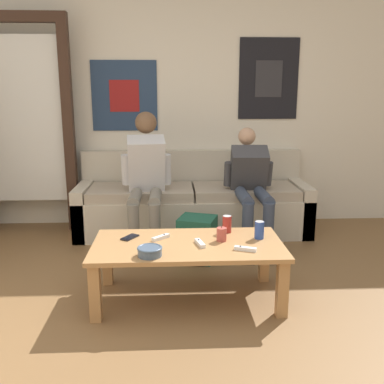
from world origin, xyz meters
name	(u,v)px	position (x,y,z in m)	size (l,w,h in m)	color
ground_plane	(212,357)	(0.00, 0.00, 0.00)	(18.00, 18.00, 0.00)	brown
wall_back	(190,105)	(0.00, 2.55, 1.28)	(10.00, 0.07, 2.55)	silver
door_frame	(22,113)	(-1.68, 2.34, 1.20)	(1.00, 0.10, 2.15)	#382319
couch	(193,205)	(0.01, 2.19, 0.28)	(2.32, 0.73, 0.80)	beige
coffee_table	(188,252)	(-0.10, 0.68, 0.35)	(1.29, 0.65, 0.41)	#B27F4C
person_seated_adult	(146,174)	(-0.44, 1.84, 0.67)	(0.47, 0.92, 1.23)	gray
person_seated_teen	(251,182)	(0.53, 1.82, 0.58)	(0.47, 0.94, 1.07)	#384256
backpack	(197,240)	(0.00, 1.39, 0.18)	(0.37, 0.37, 0.37)	#1E5642
ceramic_bowl	(150,251)	(-0.35, 0.47, 0.44)	(0.16, 0.16, 0.06)	#475B75
pillar_candle	(222,234)	(0.13, 0.72, 0.46)	(0.07, 0.07, 0.10)	#B24C42
drink_can_blue	(259,230)	(0.40, 0.76, 0.47)	(0.07, 0.07, 0.12)	#28479E
drink_can_red	(227,224)	(0.19, 0.90, 0.47)	(0.07, 0.07, 0.12)	maroon
game_controller_near_left	(161,237)	(-0.29, 0.78, 0.42)	(0.13, 0.12, 0.03)	white
game_controller_near_right	(245,249)	(0.26, 0.53, 0.42)	(0.15, 0.08, 0.03)	white
game_controller_far_center	(200,243)	(-0.02, 0.65, 0.42)	(0.07, 0.15, 0.03)	white
cell_phone	(130,237)	(-0.50, 0.81, 0.41)	(0.13, 0.15, 0.01)	black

